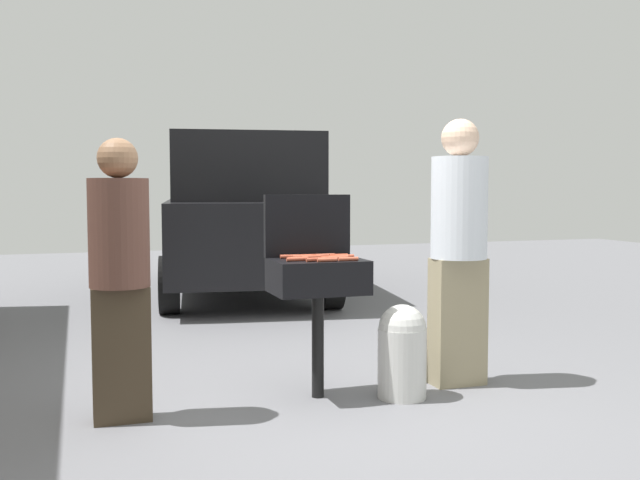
# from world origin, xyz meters

# --- Properties ---
(ground_plane) EXTENTS (24.00, 24.00, 0.00)m
(ground_plane) POSITION_xyz_m (0.00, 0.00, 0.00)
(ground_plane) COLOR slate
(bbq_grill) EXTENTS (0.60, 0.44, 0.91)m
(bbq_grill) POSITION_xyz_m (0.02, 0.24, 0.77)
(bbq_grill) COLOR black
(bbq_grill) RESTS_ON ground
(grill_lid_open) EXTENTS (0.60, 0.05, 0.42)m
(grill_lid_open) POSITION_xyz_m (0.02, 0.46, 1.12)
(grill_lid_open) COLOR black
(grill_lid_open) RESTS_ON bbq_grill
(hot_dog_0) EXTENTS (0.13, 0.03, 0.03)m
(hot_dog_0) POSITION_xyz_m (-0.12, 0.21, 0.92)
(hot_dog_0) COLOR #B74C33
(hot_dog_0) RESTS_ON bbq_grill
(hot_dog_1) EXTENTS (0.13, 0.03, 0.03)m
(hot_dog_1) POSITION_xyz_m (0.10, 0.22, 0.92)
(hot_dog_1) COLOR #AD4228
(hot_dog_1) RESTS_ON bbq_grill
(hot_dog_2) EXTENTS (0.13, 0.03, 0.03)m
(hot_dog_2) POSITION_xyz_m (0.03, 0.08, 0.92)
(hot_dog_2) COLOR #C6593D
(hot_dog_2) RESTS_ON bbq_grill
(hot_dog_3) EXTENTS (0.13, 0.04, 0.03)m
(hot_dog_3) POSITION_xyz_m (-0.06, 0.32, 0.92)
(hot_dog_3) COLOR #C6593D
(hot_dog_3) RESTS_ON bbq_grill
(hot_dog_4) EXTENTS (0.13, 0.03, 0.03)m
(hot_dog_4) POSITION_xyz_m (0.11, 0.35, 0.92)
(hot_dog_4) COLOR #C6593D
(hot_dog_4) RESTS_ON bbq_grill
(hot_dog_5) EXTENTS (0.13, 0.03, 0.03)m
(hot_dog_5) POSITION_xyz_m (0.17, 0.08, 0.92)
(hot_dog_5) COLOR #C6593D
(hot_dog_5) RESTS_ON bbq_grill
(hot_dog_6) EXTENTS (0.13, 0.03, 0.03)m
(hot_dog_6) POSITION_xyz_m (0.19, 0.31, 0.92)
(hot_dog_6) COLOR #AD4228
(hot_dog_6) RESTS_ON bbq_grill
(hot_dog_7) EXTENTS (0.13, 0.04, 0.03)m
(hot_dog_7) POSITION_xyz_m (0.09, 0.15, 0.92)
(hot_dog_7) COLOR #B74C33
(hot_dog_7) RESTS_ON bbq_grill
(hot_dog_8) EXTENTS (0.13, 0.04, 0.03)m
(hot_dog_8) POSITION_xyz_m (-0.03, 0.12, 0.92)
(hot_dog_8) COLOR #B74C33
(hot_dog_8) RESTS_ON bbq_grill
(hot_dog_9) EXTENTS (0.13, 0.03, 0.03)m
(hot_dog_9) POSITION_xyz_m (-0.14, 0.17, 0.92)
(hot_dog_9) COLOR #B74C33
(hot_dog_9) RESTS_ON bbq_grill
(hot_dog_10) EXTENTS (0.13, 0.03, 0.03)m
(hot_dog_10) POSITION_xyz_m (-0.01, 0.26, 0.92)
(hot_dog_10) COLOR #B74C33
(hot_dog_10) RESTS_ON bbq_grill
(hot_dog_12) EXTENTS (0.13, 0.04, 0.03)m
(hot_dog_12) POSITION_xyz_m (0.21, 0.25, 0.92)
(hot_dog_12) COLOR #B74C33
(hot_dog_12) RESTS_ON bbq_grill
(hot_dog_13) EXTENTS (0.13, 0.03, 0.03)m
(hot_dog_13) POSITION_xyz_m (0.14, 0.18, 0.92)
(hot_dog_13) COLOR #C6593D
(hot_dog_13) RESTS_ON bbq_grill
(hot_dog_14) EXTENTS (0.13, 0.04, 0.03)m
(hot_dog_14) POSITION_xyz_m (-0.13, 0.36, 0.92)
(hot_dog_14) COLOR #B74C33
(hot_dog_14) RESTS_ON bbq_grill
(hot_dog_15) EXTENTS (0.13, 0.03, 0.03)m
(hot_dog_15) POSITION_xyz_m (-0.01, 0.35, 0.92)
(hot_dog_15) COLOR #AD4228
(hot_dog_15) RESTS_ON bbq_grill
(propane_tank) EXTENTS (0.32, 0.32, 0.62)m
(propane_tank) POSITION_xyz_m (0.54, 0.05, 0.32)
(propane_tank) COLOR silver
(propane_tank) RESTS_ON ground
(person_left) EXTENTS (0.35, 0.35, 1.66)m
(person_left) POSITION_xyz_m (-1.23, 0.15, 0.90)
(person_left) COLOR #3F3323
(person_left) RESTS_ON ground
(person_right) EXTENTS (0.39, 0.39, 1.85)m
(person_right) POSITION_xyz_m (1.05, 0.22, 1.00)
(person_right) COLOR gray
(person_right) RESTS_ON ground
(parked_minivan) EXTENTS (2.55, 4.63, 2.02)m
(parked_minivan) POSITION_xyz_m (0.59, 5.09, 1.03)
(parked_minivan) COLOR black
(parked_minivan) RESTS_ON ground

